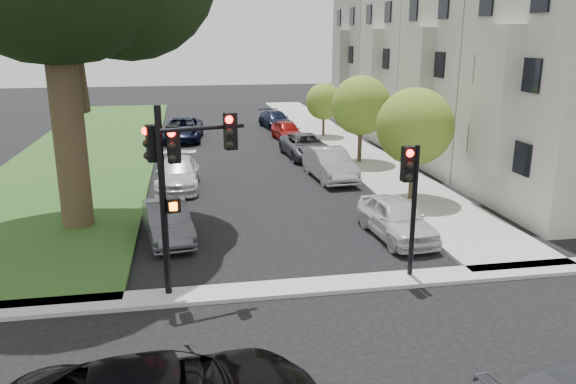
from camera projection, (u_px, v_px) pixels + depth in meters
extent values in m
plane|color=black|center=(324.00, 324.00, 13.83)|extent=(140.00, 140.00, 0.00)
cube|color=#28501B|center=(92.00, 148.00, 35.02)|extent=(8.00, 44.00, 0.12)
cube|color=#A1A09D|center=(337.00, 140.00, 37.72)|extent=(3.50, 44.00, 0.12)
cube|color=#A1A09D|center=(307.00, 287.00, 15.71)|extent=(60.00, 1.00, 0.12)
cube|color=beige|center=(494.00, 99.00, 21.68)|extent=(0.70, 2.20, 5.50)
cube|color=black|center=(504.00, 72.00, 21.46)|extent=(0.08, 3.60, 6.00)
cube|color=gray|center=(487.00, 72.00, 29.31)|extent=(7.00, 7.40, 10.00)
cube|color=gray|center=(417.00, 83.00, 28.79)|extent=(0.70, 2.20, 5.50)
cube|color=black|center=(424.00, 63.00, 28.57)|extent=(0.08, 3.60, 6.00)
cube|color=#BCB7B0|center=(428.00, 65.00, 36.42)|extent=(7.00, 7.40, 10.00)
cube|color=#BCB7B0|center=(371.00, 74.00, 35.90)|extent=(0.70, 2.20, 5.50)
cube|color=black|center=(376.00, 58.00, 35.68)|extent=(0.08, 3.60, 6.00)
cube|color=gray|center=(388.00, 60.00, 43.53)|extent=(7.00, 7.40, 10.00)
cube|color=gray|center=(340.00, 67.00, 43.01)|extent=(0.70, 2.20, 5.50)
cube|color=black|center=(344.00, 54.00, 42.79)|extent=(0.08, 3.60, 6.00)
cylinder|color=black|center=(68.00, 117.00, 19.72)|extent=(1.13, 1.13, 8.18)
cylinder|color=black|center=(412.00, 175.00, 23.80)|extent=(0.23, 0.23, 2.30)
sphere|color=olive|center=(415.00, 126.00, 23.24)|extent=(3.22, 3.22, 3.22)
cylinder|color=black|center=(360.00, 143.00, 30.82)|extent=(0.23, 0.23, 2.30)
sphere|color=olive|center=(361.00, 105.00, 30.27)|extent=(3.22, 3.22, 3.22)
cylinder|color=black|center=(323.00, 125.00, 38.87)|extent=(0.18, 0.18, 1.78)
sphere|color=olive|center=(324.00, 101.00, 38.44)|extent=(2.49, 2.49, 2.49)
cylinder|color=black|center=(163.00, 206.00, 14.57)|extent=(0.22, 0.22, 5.19)
cylinder|color=black|center=(203.00, 128.00, 14.22)|extent=(2.15, 0.68, 0.12)
cube|color=black|center=(174.00, 145.00, 14.20)|extent=(0.36, 0.33, 0.95)
cube|color=black|center=(230.00, 131.00, 14.36)|extent=(0.36, 0.33, 0.95)
cube|color=black|center=(152.00, 143.00, 14.34)|extent=(0.33, 0.36, 0.95)
sphere|color=#FF0C05|center=(173.00, 133.00, 13.97)|extent=(0.20, 0.20, 0.20)
sphere|color=black|center=(174.00, 158.00, 14.14)|extent=(0.20, 0.20, 0.20)
cube|color=black|center=(173.00, 205.00, 14.61)|extent=(0.40, 0.33, 0.38)
cube|color=#FF5905|center=(173.00, 207.00, 14.48)|extent=(0.22, 0.03, 0.22)
cylinder|color=black|center=(413.00, 214.00, 15.92)|extent=(0.16, 0.16, 3.95)
cube|color=black|center=(408.00, 164.00, 15.48)|extent=(0.34, 0.30, 0.99)
sphere|color=#FF0C05|center=(411.00, 153.00, 15.24)|extent=(0.21, 0.21, 0.21)
imported|color=silver|center=(397.00, 218.00, 19.56)|extent=(1.95, 4.26, 1.42)
imported|color=#999BA0|center=(330.00, 164.00, 27.54)|extent=(1.90, 4.69, 1.52)
imported|color=#3F4247|center=(306.00, 146.00, 32.53)|extent=(2.56, 5.01, 1.36)
imported|color=maroon|center=(287.00, 131.00, 37.96)|extent=(1.92, 3.94, 1.30)
imported|color=black|center=(276.00, 120.00, 42.92)|extent=(2.45, 4.65, 1.29)
imported|color=#3F4247|center=(168.00, 221.00, 19.38)|extent=(2.00, 4.15, 1.31)
imported|color=silver|center=(178.00, 174.00, 26.00)|extent=(2.10, 4.76, 1.36)
imported|color=black|center=(183.00, 129.00, 37.90)|extent=(2.96, 5.63, 1.51)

